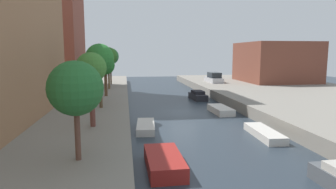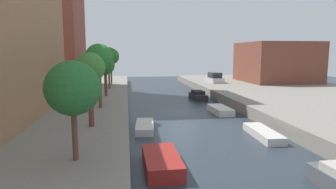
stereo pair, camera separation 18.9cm
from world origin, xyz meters
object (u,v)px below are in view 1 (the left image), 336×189
Objects in this scene: street_tree_3 at (105,66)px; street_tree_4 at (108,56)px; street_tree_0 at (76,89)px; moored_boat_right_2 at (221,110)px; low_block_right at (275,62)px; street_tree_1 at (91,69)px; moored_boat_left_1 at (164,162)px; parked_car at (214,78)px; moored_boat_right_3 at (198,96)px; moored_boat_left_2 at (146,127)px; street_tree_5 at (110,57)px; street_tree_2 at (100,59)px; moored_boat_right_1 at (264,133)px.

street_tree_4 reaches higher than street_tree_3.
moored_boat_right_2 is at bearing 51.50° from street_tree_0.
low_block_right is 2.37× the size of street_tree_1.
street_tree_3 is at bearing 101.75° from moored_boat_left_1.
parked_car is 11.27m from moored_boat_right_3.
parked_car is at bearing 68.99° from moored_boat_left_1.
moored_boat_left_2 is 1.02× the size of moored_boat_right_2.
street_tree_4 is 1.44× the size of moored_boat_right_3.
street_tree_0 reaches higher than street_tree_3.
street_tree_5 is 15.76m from parked_car.
street_tree_1 is 1.22× the size of moored_boat_left_1.
parked_car reaches higher than moored_boat_right_3.
moored_boat_right_2 is (10.53, 1.21, -4.69)m from street_tree_2.
street_tree_1 reaches higher than moored_boat_right_2.
low_block_right is at bearing 1.74° from street_tree_5.
street_tree_3 is 0.81× the size of street_tree_5.
street_tree_5 is at bearing 90.00° from street_tree_0.
parked_car reaches higher than moored_boat_right_2.
street_tree_0 is 0.92× the size of street_tree_1.
street_tree_0 is 9.61m from moored_boat_left_2.
street_tree_1 is (-25.23, -25.44, 0.43)m from low_block_right.
street_tree_2 is (-25.23, -19.17, 0.95)m from low_block_right.
street_tree_4 is 1.40× the size of moored_boat_right_2.
moored_boat_right_2 is at bearing 35.16° from moored_boat_left_2.
street_tree_3 is 1.10× the size of moored_boat_left_2.
street_tree_3 is 19.97m from parked_car.
street_tree_5 is at bearing -176.81° from parked_car.
street_tree_0 is at bearing -90.00° from street_tree_3.
street_tree_2 is 12.59m from moored_boat_left_1.
moored_boat_left_2 is (3.36, -3.84, -4.74)m from street_tree_2.
street_tree_0 reaches higher than moored_boat_left_2.
low_block_right is at bearing -0.52° from parked_car.
street_tree_3 reaches higher than moored_boat_left_1.
street_tree_1 is 7.36m from moored_boat_left_1.
street_tree_0 reaches higher than moored_boat_right_3.
moored_boat_right_1 is at bearing -88.31° from moored_boat_right_3.
street_tree_0 is 23.92m from moored_boat_right_3.
street_tree_4 reaches higher than parked_car.
parked_car is 18.74m from moored_boat_right_2.
parked_car is at bearing 58.93° from street_tree_1.
street_tree_1 is at bearing -90.00° from street_tree_3.
low_block_right reaches higher than moored_boat_right_1.
street_tree_3 reaches higher than moored_boat_right_2.
street_tree_2 reaches higher than moored_boat_right_2.
street_tree_4 is (-25.23, -6.17, 1.00)m from low_block_right.
street_tree_3 is 0.80× the size of street_tree_4.
parked_car reaches higher than moored_boat_left_2.
moored_boat_left_2 is at bearing 92.80° from moored_boat_left_1.
low_block_right is at bearing 60.96° from moored_boat_right_1.
moored_boat_right_3 reaches higher than moored_boat_left_1.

